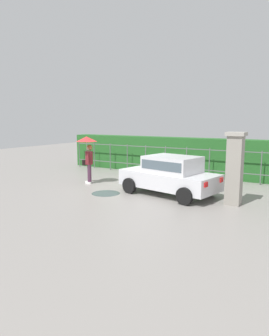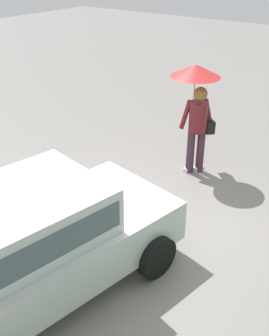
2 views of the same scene
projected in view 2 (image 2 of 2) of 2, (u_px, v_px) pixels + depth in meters
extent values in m
plane|color=gray|center=(155.00, 233.00, 6.25)|extent=(40.00, 40.00, 0.00)
cube|color=silver|center=(38.00, 252.00, 4.98)|extent=(3.94, 2.30, 0.60)
cube|color=silver|center=(20.00, 218.00, 4.60)|extent=(2.13, 1.77, 0.60)
cube|color=#4C5B66|center=(20.00, 216.00, 4.59)|extent=(1.99, 1.76, 0.33)
cylinder|color=black|center=(81.00, 205.00, 6.40)|extent=(0.62, 0.29, 0.60)
cylinder|color=black|center=(156.00, 257.00, 5.32)|extent=(0.62, 0.29, 0.60)
cylinder|color=#47283D|center=(190.00, 152.00, 7.76)|extent=(0.15, 0.15, 0.86)
cylinder|color=#47283D|center=(200.00, 151.00, 7.79)|extent=(0.15, 0.15, 0.86)
cube|color=white|center=(188.00, 168.00, 8.00)|extent=(0.26, 0.10, 0.08)
cube|color=white|center=(198.00, 167.00, 8.03)|extent=(0.26, 0.10, 0.08)
cylinder|color=maroon|center=(198.00, 117.00, 7.43)|extent=(0.34, 0.34, 0.58)
sphere|color=#DBAD89|center=(200.00, 94.00, 7.22)|extent=(0.22, 0.22, 0.22)
sphere|color=olive|center=(201.00, 94.00, 7.19)|extent=(0.25, 0.25, 0.25)
cylinder|color=maroon|center=(186.00, 115.00, 7.45)|extent=(0.23, 0.22, 0.56)
cylinder|color=maroon|center=(208.00, 113.00, 7.52)|extent=(0.23, 0.22, 0.56)
cylinder|color=#B2B2B7|center=(194.00, 97.00, 7.34)|extent=(0.02, 0.02, 0.77)
cone|color=red|center=(196.00, 71.00, 7.10)|extent=(0.91, 0.91, 0.22)
cube|color=black|center=(208.00, 125.00, 7.69)|extent=(0.35, 0.36, 0.24)
cylinder|color=#4C545B|center=(90.00, 190.00, 7.34)|extent=(1.10, 1.10, 0.00)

